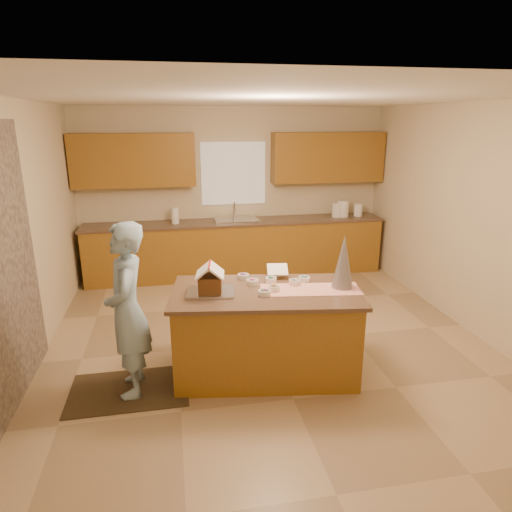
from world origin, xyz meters
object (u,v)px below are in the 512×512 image
object	(u,v)px
gingerbread_house	(210,281)
boy	(127,310)
tinsel_tree	(343,262)
island_base	(266,334)

from	to	relation	value
gingerbread_house	boy	bearing A→B (deg)	-171.21
tinsel_tree	gingerbread_house	size ratio (longest dim) A/B	1.74
boy	gingerbread_house	size ratio (longest dim) A/B	5.32
boy	tinsel_tree	bearing A→B (deg)	89.46
boy	gingerbread_house	xyz separation A→B (m)	(0.77, 0.12, 0.19)
tinsel_tree	gingerbread_house	bearing A→B (deg)	176.14
island_base	tinsel_tree	size ratio (longest dim) A/B	3.27
island_base	gingerbread_house	bearing A→B (deg)	-174.81
island_base	boy	world-z (taller)	boy
tinsel_tree	boy	xyz separation A→B (m)	(-2.06, -0.03, -0.33)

